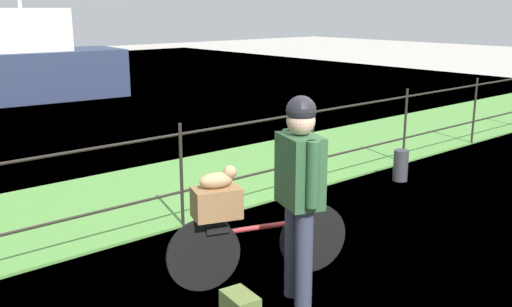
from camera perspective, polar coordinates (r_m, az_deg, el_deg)
name	(u,v)px	position (r m, az deg, el deg)	size (l,w,h in m)	color
ground_plane	(414,270)	(5.59, 15.25, -10.92)	(60.00, 60.00, 0.00)	#B2ADA3
grass_strip	(196,183)	(7.89, -5.92, -2.92)	(27.00, 2.40, 0.03)	#569342
harbor_water	(6,110)	(14.62, -23.25, 3.91)	(30.00, 30.00, 0.00)	#60849E
iron_fence	(253,153)	(6.80, -0.31, 0.08)	(18.04, 0.04, 1.15)	#28231E
bicycle_main	(258,244)	(5.08, 0.21, -8.88)	(1.57, 0.59, 0.63)	black
wooden_crate	(217,203)	(4.81, -3.89, -4.83)	(0.39, 0.25, 0.25)	olive
terrier_dog	(219,179)	(4.75, -3.64, -2.47)	(0.32, 0.23, 0.18)	tan
cyclist_person	(300,183)	(4.52, 4.30, -2.86)	(0.38, 0.51, 1.68)	#383D51
mooring_bollard	(401,165)	(8.20, 13.98, -1.14)	(0.20, 0.20, 0.43)	#38383D
moored_boat_mid	(26,66)	(15.98, -21.62, 7.95)	(4.91, 2.33, 3.89)	#2D3856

